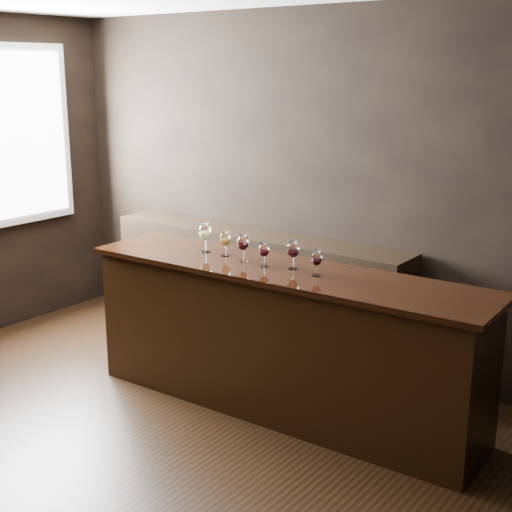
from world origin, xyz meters
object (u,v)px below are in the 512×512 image
Objects in this scene: glass_red_a at (243,243)px; glass_white at (205,232)px; bar_counter at (282,342)px; glass_amber at (225,239)px; glass_red_d at (317,259)px; glass_red_c at (293,250)px; back_bar_shelf at (254,291)px; glass_red_b at (264,250)px.

glass_white is at bearing 174.34° from glass_red_a.
glass_amber is (-0.52, 0.03, 0.66)m from bar_counter.
glass_white reaches higher than bar_counter.
glass_white is 0.98m from glass_red_d.
bar_counter is 14.90× the size of glass_red_a.
back_bar_shelf is at bearing 139.93° from glass_red_c.
bar_counter is 16.72× the size of glass_red_d.
back_bar_shelf is 1.27m from glass_red_b.
glass_red_d is at bearing -11.83° from glass_red_c.
glass_amber reaches higher than bar_counter.
glass_amber is 1.07× the size of glass_red_d.
glass_red_c is (0.91, -0.76, 0.65)m from back_bar_shelf.
glass_white is at bearing -179.34° from glass_red_c.
back_bar_shelf is 1.52m from glass_red_d.
bar_counter is at bearing 16.92° from glass_red_b.
back_bar_shelf is at bearing 112.97° from glass_amber.
glass_red_a is at bearing -179.88° from glass_red_d.
bar_counter is 0.66m from glass_red_b.
back_bar_shelf is 1.03m from glass_white.
glass_red_b is 0.20m from glass_red_c.
glass_white is at bearing -79.75° from back_bar_shelf.
glass_amber is at bearing 177.30° from glass_red_d.
glass_white is 0.38m from glass_red_a.
glass_red_b is at bearing -159.16° from glass_red_c.
glass_white is 0.77m from glass_red_c.
glass_red_d is (1.12, -0.81, 0.64)m from back_bar_shelf.
glass_red_c is at bearing 0.76° from glass_amber.
back_bar_shelf is 1.06m from glass_amber.
glass_red_a is 0.39m from glass_red_c.
glass_white is at bearing -179.62° from glass_amber.
glass_white reaches higher than glass_amber.
glass_red_a reaches higher than glass_red_b.
glass_red_d is (0.28, -0.01, 0.65)m from bar_counter.
glass_red_a is (0.19, -0.04, 0.01)m from glass_amber.
glass_red_c is at bearing 26.16° from bar_counter.
glass_red_d is at bearing -2.11° from glass_white.
back_bar_shelf is at bearing 122.66° from glass_red_a.
glass_red_a is 1.12× the size of glass_red_d.
glass_red_c is at bearing 20.84° from glass_red_b.
glass_red_c is (0.39, 0.05, 0.00)m from glass_red_a.
bar_counter is 1.01× the size of back_bar_shelf.
glass_red_b is 1.01× the size of glass_red_d.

